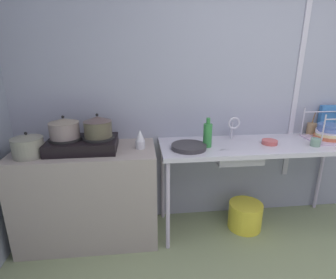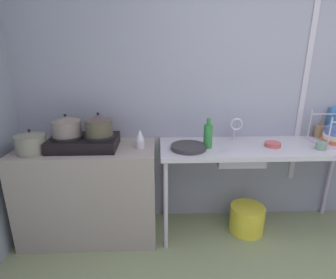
# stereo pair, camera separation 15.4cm
# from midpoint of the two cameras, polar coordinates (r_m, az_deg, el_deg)

# --- Properties ---
(wall_back) EXTENTS (5.59, 0.10, 2.71)m
(wall_back) POSITION_cam_midpoint_polar(r_m,az_deg,el_deg) (2.77, 19.27, 11.26)
(wall_back) COLOR #8C91A4
(wall_back) RESTS_ON ground
(wall_metal_strip) EXTENTS (0.05, 0.01, 2.17)m
(wall_metal_strip) POSITION_cam_midpoint_polar(r_m,az_deg,el_deg) (2.83, 24.98, 13.50)
(wall_metal_strip) COLOR #B7B5C4
(counter_concrete) EXTENTS (1.19, 0.55, 0.86)m
(counter_concrete) POSITION_cam_midpoint_polar(r_m,az_deg,el_deg) (2.54, -18.36, -11.28)
(counter_concrete) COLOR gray
(counter_concrete) RESTS_ON ground
(counter_sink) EXTENTS (1.77, 0.55, 0.86)m
(counter_sink) POSITION_cam_midpoint_polar(r_m,az_deg,el_deg) (2.52, 17.00, -2.19)
(counter_sink) COLOR #B7B5C4
(counter_sink) RESTS_ON ground
(stove) EXTENTS (0.56, 0.37, 0.11)m
(stove) POSITION_cam_midpoint_polar(r_m,az_deg,el_deg) (2.35, -19.60, -0.90)
(stove) COLOR black
(stove) RESTS_ON counter_concrete
(pot_on_left_burner) EXTENTS (0.24, 0.24, 0.19)m
(pot_on_left_burner) POSITION_cam_midpoint_polar(r_m,az_deg,el_deg) (2.35, -23.15, 2.27)
(pot_on_left_burner) COLOR slate
(pot_on_left_burner) RESTS_ON stove
(pot_on_right_burner) EXTENTS (0.23, 0.23, 0.20)m
(pot_on_right_burner) POSITION_cam_midpoint_polar(r_m,az_deg,el_deg) (2.28, -16.70, 2.69)
(pot_on_right_burner) COLOR #494434
(pot_on_right_burner) RESTS_ON stove
(pot_beside_stove) EXTENTS (0.24, 0.24, 0.20)m
(pot_beside_stove) POSITION_cam_midpoint_polar(r_m,az_deg,el_deg) (2.37, -29.55, -1.18)
(pot_beside_stove) COLOR gray
(pot_beside_stove) RESTS_ON counter_concrete
(percolator) EXTENTS (0.08, 0.08, 0.16)m
(percolator) POSITION_cam_midpoint_polar(r_m,az_deg,el_deg) (2.27, -7.94, 0.00)
(percolator) COLOR silver
(percolator) RESTS_ON counter_concrete
(sink_basin) EXTENTS (0.40, 0.30, 0.15)m
(sink_basin) POSITION_cam_midpoint_polar(r_m,az_deg,el_deg) (2.45, 12.78, -2.69)
(sink_basin) COLOR #B7B5C4
(sink_basin) RESTS_ON counter_sink
(faucet) EXTENTS (0.12, 0.07, 0.22)m
(faucet) POSITION_cam_midpoint_polar(r_m,az_deg,el_deg) (2.52, 12.17, 3.11)
(faucet) COLOR #B7B5C4
(faucet) RESTS_ON counter_sink
(frying_pan) EXTENTS (0.30, 0.30, 0.04)m
(frying_pan) POSITION_cam_midpoint_polar(r_m,az_deg,el_deg) (2.25, 2.53, -1.57)
(frying_pan) COLOR #312F32
(frying_pan) RESTS_ON counter_sink
(dish_rack) EXTENTS (0.37, 0.32, 0.28)m
(dish_rack) POSITION_cam_midpoint_polar(r_m,az_deg,el_deg) (2.85, 29.92, 1.21)
(dish_rack) COLOR #B4B0C0
(dish_rack) RESTS_ON counter_sink
(cup_by_rack) EXTENTS (0.08, 0.08, 0.07)m
(cup_by_rack) POSITION_cam_midpoint_polar(r_m,az_deg,el_deg) (2.61, 27.61, -0.54)
(cup_by_rack) COLOR gray
(cup_by_rack) RESTS_ON counter_sink
(small_bowl_on_drainboard) EXTENTS (0.14, 0.14, 0.04)m
(small_bowl_on_drainboard) POSITION_cam_midpoint_polar(r_m,az_deg,el_deg) (2.51, 19.33, -0.55)
(small_bowl_on_drainboard) COLOR #BA5250
(small_bowl_on_drainboard) RESTS_ON counter_sink
(bottle_by_sink) EXTENTS (0.08, 0.08, 0.26)m
(bottle_by_sink) POSITION_cam_midpoint_polar(r_m,az_deg,el_deg) (2.29, 6.60, 1.00)
(bottle_by_sink) COLOR #2C7A38
(bottle_by_sink) RESTS_ON counter_sink
(cereal_box) EXTENTS (0.18, 0.06, 0.29)m
(cereal_box) POSITION_cam_midpoint_polar(r_m,az_deg,el_deg) (3.05, 29.81, 3.69)
(cereal_box) COLOR #3876BF
(cereal_box) RESTS_ON counter_sink
(utensil_jar) EXTENTS (0.09, 0.09, 0.24)m
(utensil_jar) POSITION_cam_midpoint_polar(r_m,az_deg,el_deg) (2.96, 27.09, 2.05)
(utensil_jar) COLOR #927450
(utensil_jar) RESTS_ON counter_sink
(bucket_on_floor) EXTENTS (0.32, 0.32, 0.26)m
(bucket_on_floor) POSITION_cam_midpoint_polar(r_m,az_deg,el_deg) (2.77, 14.61, -15.52)
(bucket_on_floor) COLOR yellow
(bucket_on_floor) RESTS_ON ground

